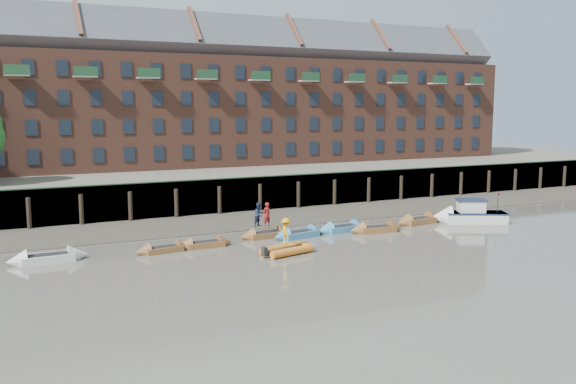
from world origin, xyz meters
TOP-DOWN VIEW (x-y plane):
  - ground at (0.00, 0.00)m, footprint 220.00×220.00m
  - foreshore at (0.00, 18.00)m, footprint 110.00×8.00m
  - mud_band at (0.00, 14.60)m, footprint 110.00×1.60m
  - river_wall at (-0.00, 22.38)m, footprint 110.00×1.23m
  - bank_terrace at (0.00, 36.00)m, footprint 110.00×28.00m
  - apartment_terrace at (-0.00, 36.99)m, footprint 80.60×15.56m
  - rowboat_0 at (-17.41, 10.20)m, footprint 5.01×1.68m
  - rowboat_1 at (-10.14, 9.68)m, footprint 4.06×1.68m
  - rowboat_2 at (-7.13, 9.92)m, footprint 4.10×1.26m
  - rowboat_3 at (-2.00, 10.97)m, footprint 4.37×1.51m
  - rowboat_4 at (0.32, 10.04)m, footprint 4.76×2.17m
  - rowboat_5 at (4.35, 10.48)m, footprint 4.77×1.86m
  - rowboat_6 at (6.67, 9.16)m, footprint 4.72×1.81m
  - rowboat_7 at (11.78, 10.57)m, footprint 4.91×2.10m
  - rib_tender at (-2.61, 5.75)m, footprint 3.78×2.48m
  - motor_launch at (15.53, 9.35)m, footprint 6.50×4.61m
  - person_rower_a at (-1.94, 10.98)m, footprint 0.76×0.60m
  - person_rower_b at (-2.45, 11.24)m, footprint 1.12×1.04m
  - person_rib_crew at (-2.76, 5.81)m, footprint 0.93×1.30m

SIDE VIEW (x-z plane):
  - ground at x=0.00m, z-range 0.00..0.00m
  - foreshore at x=0.00m, z-range -0.25..0.25m
  - mud_band at x=0.00m, z-range -0.05..0.05m
  - rowboat_1 at x=-10.14m, z-range -0.37..0.78m
  - rowboat_2 at x=-7.13m, z-range -0.38..0.80m
  - rowboat_3 at x=-2.00m, z-range -0.40..0.85m
  - rowboat_4 at x=0.32m, z-range -0.43..0.90m
  - rowboat_6 at x=6.67m, z-range -0.43..0.90m
  - rowboat_5 at x=4.35m, z-range -0.44..0.91m
  - rowboat_7 at x=11.78m, z-range -0.45..0.93m
  - rowboat_0 at x=-17.41m, z-range -0.46..0.97m
  - rib_tender at x=-2.61m, z-range -0.04..0.60m
  - motor_launch at x=15.53m, z-range -0.63..1.95m
  - person_rib_crew at x=-2.76m, z-range 0.60..2.42m
  - river_wall at x=0.00m, z-range -0.06..3.24m
  - bank_terrace at x=0.00m, z-range 0.00..3.20m
  - person_rower_a at x=-1.94m, z-range 0.84..2.67m
  - person_rower_b at x=-2.45m, z-range 0.84..2.68m
  - apartment_terrace at x=0.00m, z-range 2.34..23.31m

